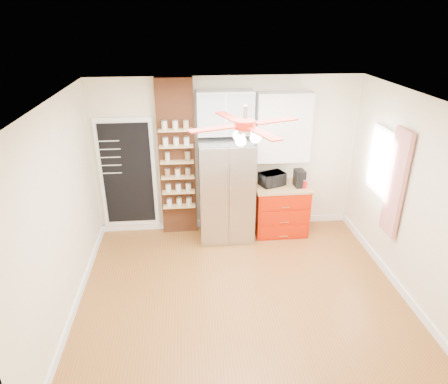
{
  "coord_description": "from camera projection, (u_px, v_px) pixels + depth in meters",
  "views": [
    {
      "loc": [
        -0.68,
        -4.46,
        3.62
      ],
      "look_at": [
        -0.16,
        0.9,
        1.18
      ],
      "focal_mm": 32.0,
      "sensor_mm": 36.0,
      "label": 1
    }
  ],
  "objects": [
    {
      "name": "fridge",
      "position": [
        226.0,
        190.0,
        6.71
      ],
      "size": [
        0.9,
        0.7,
        1.75
      ],
      "primitive_type": "cube",
      "color": "#B2B1B6",
      "rests_on": "floor"
    },
    {
      "name": "pantry_jar_oats",
      "position": [
        167.0,
        157.0,
        6.55
      ],
      "size": [
        0.11,
        0.11,
        0.14
      ],
      "primitive_type": "cylinder",
      "rotation": [
        0.0,
        0.0,
        0.39
      ],
      "color": "#C1AC93",
      "rests_on": "brick_pillar"
    },
    {
      "name": "upper_glass_cabinet",
      "position": [
        225.0,
        112.0,
        6.36
      ],
      "size": [
        0.9,
        0.35,
        0.7
      ],
      "primitive_type": "cube",
      "color": "white",
      "rests_on": "wall_back"
    },
    {
      "name": "ceiling_fan",
      "position": [
        245.0,
        125.0,
        4.6
      ],
      "size": [
        1.4,
        1.4,
        0.44
      ],
      "color": "silver",
      "rests_on": "ceiling"
    },
    {
      "name": "canister_right",
      "position": [
        302.0,
        180.0,
        6.88
      ],
      "size": [
        0.12,
        0.12,
        0.16
      ],
      "primitive_type": "cylinder",
      "rotation": [
        0.0,
        0.0,
        0.27
      ],
      "color": "#B6280A",
      "rests_on": "red_cabinet"
    },
    {
      "name": "chalkboard",
      "position": [
        128.0,
        174.0,
        6.78
      ],
      "size": [
        0.95,
        0.05,
        1.95
      ],
      "color": "white",
      "rests_on": "wall_back"
    },
    {
      "name": "upper_shelf_unit",
      "position": [
        283.0,
        127.0,
        6.59
      ],
      "size": [
        0.9,
        0.3,
        1.15
      ],
      "primitive_type": "cube",
      "color": "white",
      "rests_on": "wall_back"
    },
    {
      "name": "coffee_maker",
      "position": [
        299.0,
        178.0,
        6.75
      ],
      "size": [
        0.17,
        0.23,
        0.29
      ],
      "primitive_type": "cube",
      "rotation": [
        0.0,
        0.0,
        0.06
      ],
      "color": "black",
      "rests_on": "red_cabinet"
    },
    {
      "name": "canister_left",
      "position": [
        304.0,
        184.0,
        6.72
      ],
      "size": [
        0.12,
        0.12,
        0.14
      ],
      "primitive_type": "cylinder",
      "rotation": [
        0.0,
        0.0,
        -0.2
      ],
      "color": "red",
      "rests_on": "red_cabinet"
    },
    {
      "name": "red_cabinet",
      "position": [
        281.0,
        209.0,
        7.02
      ],
      "size": [
        0.94,
        0.64,
        0.9
      ],
      "color": "#B91700",
      "rests_on": "floor"
    },
    {
      "name": "pantry_jar_beans",
      "position": [
        188.0,
        157.0,
        6.56
      ],
      "size": [
        0.1,
        0.1,
        0.15
      ],
      "primitive_type": "cylinder",
      "rotation": [
        0.0,
        0.0,
        0.09
      ],
      "color": "olive",
      "rests_on": "brick_pillar"
    },
    {
      "name": "wall_back",
      "position": [
        227.0,
        156.0,
        6.86
      ],
      "size": [
        4.5,
        0.02,
        2.7
      ],
      "primitive_type": "cube",
      "color": "#EFE7C0",
      "rests_on": "floor"
    },
    {
      "name": "brick_pillar",
      "position": [
        177.0,
        159.0,
        6.71
      ],
      "size": [
        0.6,
        0.16,
        2.7
      ],
      "primitive_type": "cube",
      "color": "brown",
      "rests_on": "floor"
    },
    {
      "name": "wall_left",
      "position": [
        60.0,
        216.0,
        4.85
      ],
      "size": [
        0.02,
        4.0,
        2.7
      ],
      "primitive_type": "cube",
      "color": "#EFE7C0",
      "rests_on": "floor"
    },
    {
      "name": "wall_right",
      "position": [
        413.0,
        201.0,
        5.24
      ],
      "size": [
        0.02,
        4.0,
        2.7
      ],
      "primitive_type": "cube",
      "color": "#EFE7C0",
      "rests_on": "floor"
    },
    {
      "name": "ceiling",
      "position": [
        246.0,
        101.0,
        4.49
      ],
      "size": [
        4.5,
        4.5,
        0.0
      ],
      "primitive_type": "plane",
      "color": "white",
      "rests_on": "wall_back"
    },
    {
      "name": "toaster_oven",
      "position": [
        272.0,
        179.0,
        6.8
      ],
      "size": [
        0.49,
        0.42,
        0.23
      ],
      "primitive_type": "imported",
      "rotation": [
        0.0,
        0.0,
        0.4
      ],
      "color": "black",
      "rests_on": "red_cabinet"
    },
    {
      "name": "floor",
      "position": [
        241.0,
        294.0,
        5.6
      ],
      "size": [
        4.5,
        4.5,
        0.0
      ],
      "primitive_type": "plane",
      "color": "brown",
      "rests_on": "ground"
    },
    {
      "name": "wall_front",
      "position": [
        278.0,
        319.0,
        3.23
      ],
      "size": [
        4.5,
        0.02,
        2.7
      ],
      "primitive_type": "cube",
      "color": "#EFE7C0",
      "rests_on": "floor"
    },
    {
      "name": "curtain",
      "position": [
        396.0,
        184.0,
        5.51
      ],
      "size": [
        0.06,
        0.4,
        1.55
      ],
      "primitive_type": "cube",
      "color": "red",
      "rests_on": "wall_right"
    },
    {
      "name": "window",
      "position": [
        382.0,
        163.0,
        5.98
      ],
      "size": [
        0.04,
        0.75,
        1.05
      ],
      "primitive_type": "cube",
      "color": "white",
      "rests_on": "wall_right"
    }
  ]
}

